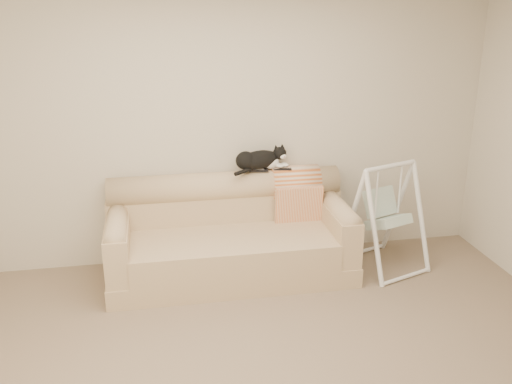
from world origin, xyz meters
TOP-DOWN VIEW (x-y plane):
  - ground_plane at (0.00, 0.00)m, footprint 5.00×5.00m
  - room_shell at (0.00, 0.00)m, footprint 5.04×4.04m
  - sofa at (-0.04, 1.62)m, footprint 2.20×0.93m
  - remote_a at (0.27, 1.84)m, footprint 0.18×0.07m
  - remote_b at (0.49, 1.82)m, footprint 0.17×0.06m
  - tuxedo_cat at (0.28, 1.85)m, footprint 0.56×0.37m
  - throw_blanket at (0.63, 1.84)m, footprint 0.45×0.38m
  - baby_swing at (1.40, 1.47)m, footprint 0.81×0.83m

SIDE VIEW (x-z plane):
  - ground_plane at x=0.00m, z-range 0.00..0.00m
  - sofa at x=-0.04m, z-range -0.10..0.80m
  - baby_swing at x=1.40m, z-range 0.00..1.02m
  - throw_blanket at x=0.63m, z-range 0.44..1.01m
  - remote_b at x=0.49m, z-range 0.90..0.92m
  - remote_a at x=0.27m, z-range 0.90..0.92m
  - tuxedo_cat at x=0.28m, z-range 0.89..1.12m
  - room_shell at x=0.00m, z-range 0.23..2.83m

